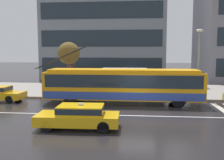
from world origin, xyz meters
name	(u,v)px	position (x,y,z in m)	size (l,w,h in m)	color
ground_plane	(137,111)	(0.00, 0.00, 0.00)	(160.00, 160.00, 0.00)	#252325
sidewalk_slab	(137,90)	(0.00, 9.29, 0.07)	(80.00, 10.00, 0.14)	gray
crosswalk_stripe_edge_near	(222,110)	(6.07, 1.14, 0.00)	(0.44, 4.40, 0.01)	beige
lane_centre_line	(137,116)	(0.00, -1.20, 0.00)	(72.00, 0.14, 0.01)	silver
trolleybus	(123,85)	(-1.11, 2.69, 1.52)	(13.30, 2.62, 4.78)	orange
taxi_oncoming_near	(79,115)	(-3.14, -4.21, 0.70)	(4.47, 1.85, 1.39)	yellow
bus_shelter	(125,75)	(-1.17, 6.60, 1.98)	(4.18, 1.69, 2.44)	gray
pedestrian_at_shelter	(162,84)	(2.40, 6.89, 1.09)	(0.45, 0.45, 1.62)	navy
pedestrian_approaching_curb	(83,85)	(-4.95, 5.38, 1.10)	(0.47, 0.47, 1.62)	#242621
pedestrian_walking_past	(104,78)	(-3.15, 6.98, 1.64)	(1.14, 1.14, 1.93)	navy
street_lamp	(199,57)	(5.25, 5.16, 3.68)	(0.60, 0.32, 5.90)	gray
street_tree_bare	(69,54)	(-6.56, 6.79, 3.88)	(2.14, 2.26, 4.91)	brown
office_tower_corner_left	(105,15)	(-5.09, 24.14, 9.95)	(18.59, 11.14, 19.87)	gray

